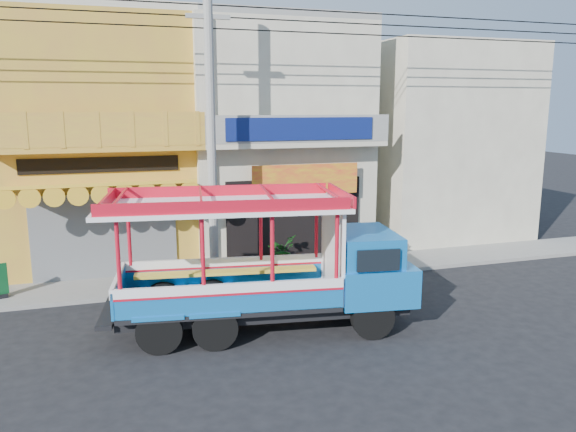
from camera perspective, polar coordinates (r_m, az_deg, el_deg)
The scene contains 11 objects.
ground at distance 13.94m, azimuth -0.84°, elevation -11.01°, with size 90.00×90.00×0.00m, color black.
sidewalk at distance 17.57m, azimuth -4.60°, elevation -6.10°, with size 30.00×2.00×0.12m, color slate.
shophouse_left at distance 20.37m, azimuth -18.50°, elevation 7.34°, with size 6.00×7.50×8.24m.
shophouse_right at distance 21.15m, azimuth -1.88°, elevation 8.02°, with size 6.00×6.75×8.24m.
party_pilaster at distance 17.48m, azimuth -8.66°, elevation 6.90°, with size 0.35×0.30×8.00m, color #B3AA93.
filler_building_right at distance 24.05m, azimuth 14.52°, elevation 7.32°, with size 6.00×6.00×7.60m, color #B3AA93.
utility_pole at distance 15.93m, azimuth -7.35°, elevation 10.25°, with size 28.00×0.26×9.00m.
songthaew_truck at distance 13.25m, azimuth -0.40°, elevation -4.83°, with size 7.40×3.27×3.34m.
potted_plant_a at distance 18.20m, azimuth -0.69°, elevation -3.57°, with size 0.92×0.80×1.03m, color #175219.
potted_plant_b at distance 18.59m, azimuth 8.65°, elevation -3.37°, with size 0.57×0.46×1.03m, color #175219.
potted_plant_c at distance 19.25m, azimuth 10.23°, elevation -2.99°, with size 0.55×0.55×0.99m, color #175219.
Camera 1 is at (-3.69, -12.37, 5.25)m, focal length 35.00 mm.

